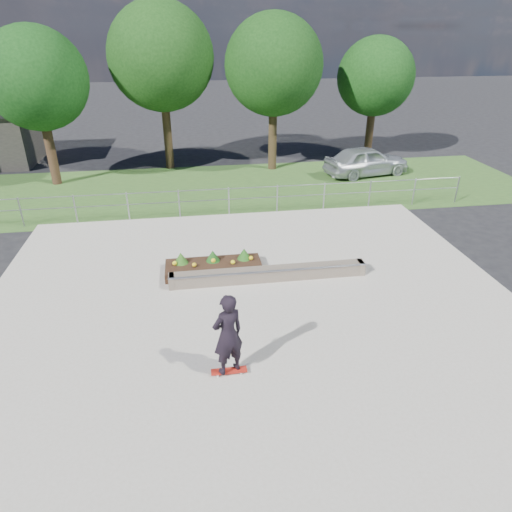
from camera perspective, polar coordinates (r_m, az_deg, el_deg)
The scene contains 12 objects.
ground at distance 12.30m, azimuth 0.14°, elevation -7.77°, with size 120.00×120.00×0.00m, color black.
grass_verge at distance 22.19m, azimuth -4.27°, elevation 8.42°, with size 30.00×8.00×0.02m, color #2E5020.
concrete_slab at distance 12.28m, azimuth 0.14°, elevation -7.66°, with size 15.00×15.00×0.06m, color #A39D90.
fence at distance 18.64m, azimuth -3.42°, elevation 7.29°, with size 20.06×0.06×1.20m.
tree_far_left at distance 23.99m, azimuth -25.77°, elevation 19.28°, with size 4.55×4.55×7.15m.
tree_mid_left at distance 25.06m, azimuth -11.79°, elevation 23.16°, with size 5.25×5.25×8.25m.
tree_mid_right at distance 24.50m, azimuth 2.23°, elevation 22.69°, with size 4.90×4.90×7.70m.
tree_far_right at distance 27.72m, azimuth 14.72°, elevation 20.83°, with size 4.20×4.20×6.60m.
grind_ledge at distance 13.83m, azimuth 1.61°, elevation -2.26°, with size 6.00×0.44×0.43m.
planter_bed at distance 14.42m, azimuth -5.33°, elevation -1.19°, with size 3.00×1.20×0.61m.
skateboarder at distance 9.86m, azimuth -3.54°, elevation -9.81°, with size 0.84×0.71×2.03m.
parked_car at distance 24.75m, azimuth 13.65°, elevation 11.48°, with size 1.78×4.41×1.50m, color #B1B6BB.
Camera 1 is at (-1.56, -10.01, 6.98)m, focal length 32.00 mm.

